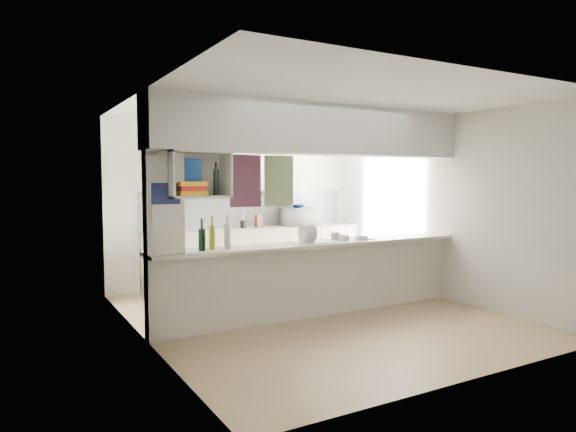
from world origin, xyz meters
TOP-DOWN VIEW (x-y plane):
  - floor at (0.00, 0.00)m, footprint 4.80×4.80m
  - ceiling at (0.00, 0.00)m, footprint 4.80×4.80m
  - wall_back at (0.00, 2.40)m, footprint 4.20×0.00m
  - wall_left at (-2.10, 0.00)m, footprint 0.00×4.80m
  - wall_right at (2.10, 0.00)m, footprint 0.00×4.80m
  - servery_partition at (-0.17, 0.00)m, footprint 4.20×0.50m
  - cubby_shelf at (-1.57, -0.06)m, footprint 0.65×0.35m
  - kitchen_run at (0.16, 2.14)m, footprint 3.60×0.63m
  - microwave at (1.02, 2.10)m, footprint 0.63×0.49m
  - bowl at (0.99, 2.10)m, footprint 0.23×0.23m
  - dish_rack at (-0.08, -0.00)m, footprint 0.46×0.37m
  - cup at (0.25, -0.08)m, footprint 0.14×0.14m
  - wine_bottles at (-1.34, -0.01)m, footprint 0.38×0.16m
  - plastic_tubs at (0.51, -0.04)m, footprint 0.49×0.22m
  - utensil_jar at (-0.00, 2.15)m, footprint 0.09×0.09m
  - knife_block at (0.29, 2.18)m, footprint 0.12×0.10m

SIDE VIEW (x-z plane):
  - floor at x=0.00m, z-range 0.00..0.00m
  - kitchen_run at x=0.16m, z-range -0.29..1.95m
  - plastic_tubs at x=0.51m, z-range 0.92..0.99m
  - utensil_jar at x=0.00m, z-range 0.92..1.05m
  - cup at x=0.25m, z-range 0.94..1.04m
  - dish_rack at x=-0.08m, z-range 0.89..1.13m
  - knife_block at x=0.29m, z-range 0.92..1.13m
  - wine_bottles at x=-1.34m, z-range 0.87..1.25m
  - microwave at x=1.02m, z-range 0.92..1.23m
  - bowl at x=0.99m, z-range 1.23..1.28m
  - wall_back at x=0.00m, z-range -0.80..3.40m
  - wall_left at x=-2.10m, z-range -1.10..3.70m
  - wall_right at x=2.10m, z-range -1.10..3.70m
  - servery_partition at x=-0.17m, z-range 0.36..2.96m
  - cubby_shelf at x=-1.57m, z-range 1.46..1.96m
  - ceiling at x=0.00m, z-range 2.60..2.60m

